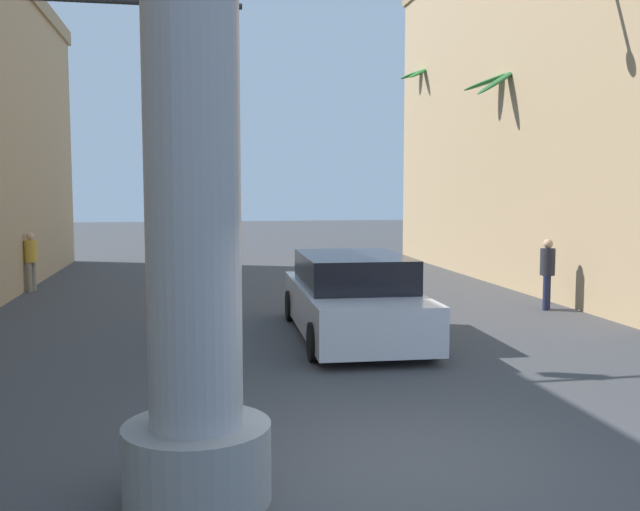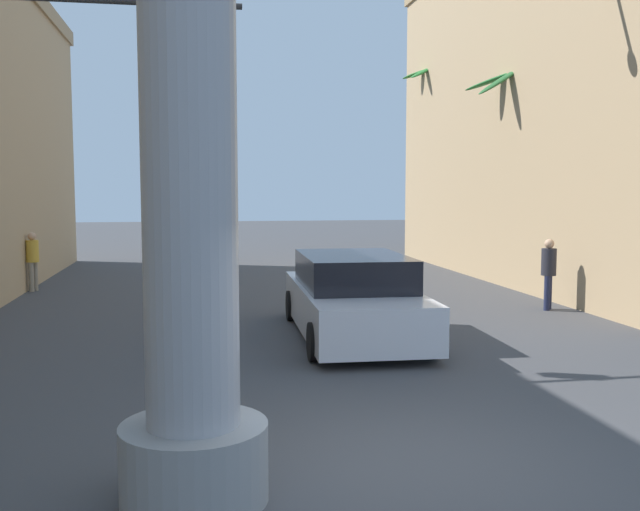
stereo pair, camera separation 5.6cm
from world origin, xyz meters
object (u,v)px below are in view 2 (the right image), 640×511
Objects in this scene: car_lead at (353,298)px; pedestrian_mid_right at (549,269)px; palm_tree_far_right at (433,146)px; pedestrian_far_left at (33,257)px; street_lamp at (608,117)px; palm_tree_mid_right at (529,136)px.

car_lead is 5.54m from pedestrian_mid_right.
palm_tree_far_right reaches higher than car_lead.
pedestrian_far_left is at bearing 134.54° from car_lead.
street_lamp reaches higher than pedestrian_mid_right.
pedestrian_mid_right reaches higher than car_lead.
palm_tree_mid_right is at bearing 71.02° from pedestrian_mid_right.
car_lead is 0.84× the size of palm_tree_mid_right.
pedestrian_mid_right is at bearing -95.19° from palm_tree_far_right.
palm_tree_far_right is 11.68m from pedestrian_mid_right.
palm_tree_mid_right reaches higher than pedestrian_mid_right.
car_lead is 3.25× the size of pedestrian_far_left.
street_lamp is 14.89m from pedestrian_far_left.
palm_tree_mid_right is at bearing 43.29° from car_lead.
palm_tree_far_right is 15.03m from pedestrian_far_left.
pedestrian_mid_right is 1.02× the size of pedestrian_far_left.
pedestrian_mid_right is at bearing -22.94° from pedestrian_far_left.
palm_tree_mid_right is (0.72, 5.10, -0.02)m from street_lamp.
palm_tree_mid_right is 3.82× the size of pedestrian_mid_right.
palm_tree_far_right is at bearing 65.28° from car_lead.
pedestrian_far_left reaches higher than car_lead.
car_lead is at bearing -157.03° from pedestrian_mid_right.
pedestrian_mid_right is (5.10, 2.16, 0.22)m from car_lead.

